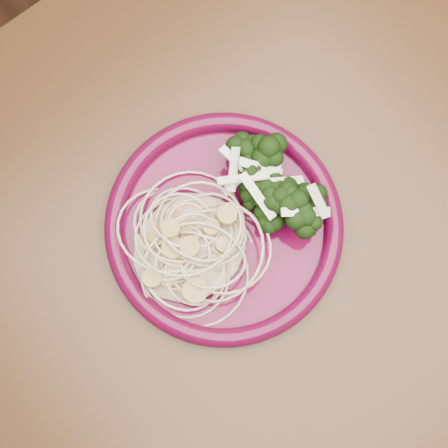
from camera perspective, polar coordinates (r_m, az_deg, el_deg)
dining_table at (r=0.75m, az=6.36°, el=-3.18°), size 1.20×0.80×0.75m
dinner_plate at (r=0.64m, az=0.00°, el=-0.20°), size 0.27×0.27×0.02m
spaghetti_pile at (r=0.63m, az=-3.20°, el=-2.00°), size 0.13×0.12×0.03m
scallop_cluster at (r=0.60m, az=-3.37°, el=-1.45°), size 0.13×0.13×0.04m
broccoli_pile at (r=0.63m, az=3.89°, el=2.55°), size 0.09×0.13×0.04m
onion_garnish at (r=0.60m, az=4.07°, el=3.21°), size 0.06×0.09×0.04m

